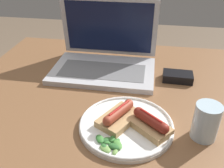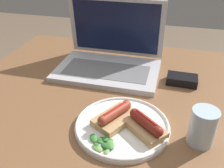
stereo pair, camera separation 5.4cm
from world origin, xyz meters
name	(u,v)px [view 1 (the left image)]	position (x,y,z in m)	size (l,w,h in m)	color
desk	(131,110)	(0.00, 0.00, 0.66)	(1.11, 0.80, 0.73)	brown
laptop	(105,58)	(-0.12, 0.14, 0.78)	(0.36, 0.26, 0.24)	#B7B7BC
plate	(128,125)	(0.00, -0.17, 0.74)	(0.25, 0.25, 0.02)	white
sausage_toast_left	(119,116)	(-0.02, -0.16, 0.76)	(0.12, 0.13, 0.05)	tan
sausage_toast_middle	(150,124)	(0.06, -0.18, 0.76)	(0.12, 0.11, 0.05)	tan
salad_pile	(110,144)	(-0.03, -0.25, 0.75)	(0.08, 0.06, 0.01)	#709E4C
drinking_glass	(206,122)	(0.19, -0.17, 0.78)	(0.06, 0.06, 0.09)	silver
external_drive	(178,77)	(0.15, 0.10, 0.75)	(0.10, 0.06, 0.03)	black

